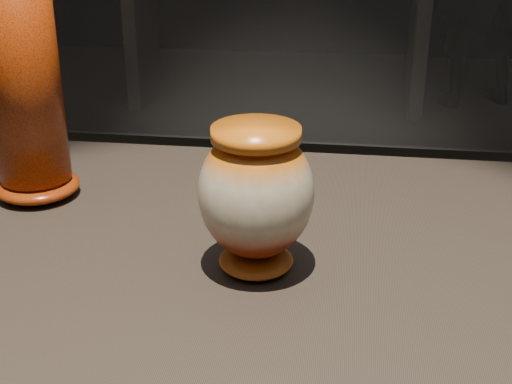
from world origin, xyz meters
TOP-DOWN VIEW (x-y plane):
  - main_vase at (0.04, -0.01)m, footprint 0.14×0.14m
  - tall_vase at (-0.32, 0.16)m, footprint 0.16×0.16m
  - back_shelf at (-0.32, 3.56)m, footprint 2.00×0.60m

SIDE VIEW (x-z plane):
  - back_shelf at x=-0.32m, z-range 0.19..1.09m
  - main_vase at x=0.04m, z-range 0.91..1.09m
  - tall_vase at x=-0.32m, z-range 0.89..1.29m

